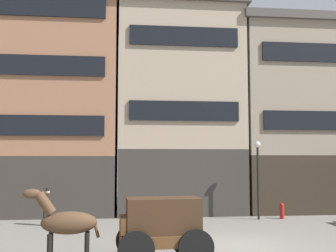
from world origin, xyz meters
The scene contains 9 objects.
ground_plane centered at (0.00, 0.00, 0.00)m, with size 120.00×120.00×0.00m, color slate.
building_far_left centered at (-8.33, 10.59, 6.87)m, with size 7.80×7.15×13.65m.
building_center_left centered at (-0.86, 10.60, 6.40)m, with size 7.84×7.15×12.72m.
building_center_right centered at (7.47, 10.60, 5.97)m, with size 9.52×7.15×11.87m.
cargo_wagon centered at (-2.97, -2.05, 1.15)m, with size 2.98×1.66×1.98m.
draft_horse centered at (-5.91, -2.05, 1.27)m, with size 2.35×0.69×2.30m.
pedestrian_officer centered at (-7.83, 5.28, 0.98)m, with size 0.42×0.42×1.79m.
streetlamp_curbside centered at (2.92, 6.12, 2.67)m, with size 0.32×0.32×4.12m.
fire_hydrant_curbside centered at (4.25, 6.26, 0.43)m, with size 0.24×0.24×0.83m.
Camera 1 is at (-4.11, -14.85, 3.23)m, focal length 43.14 mm.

